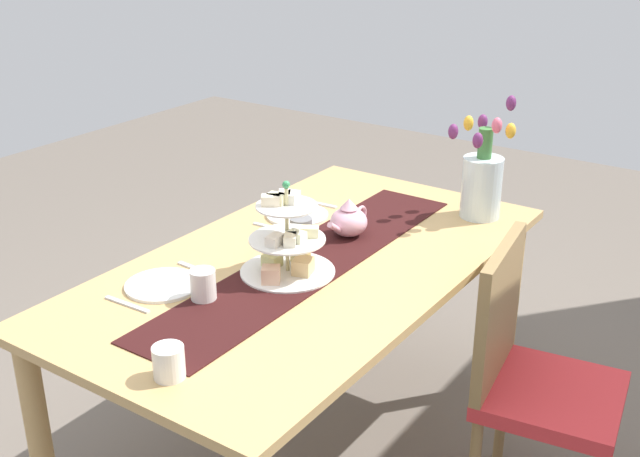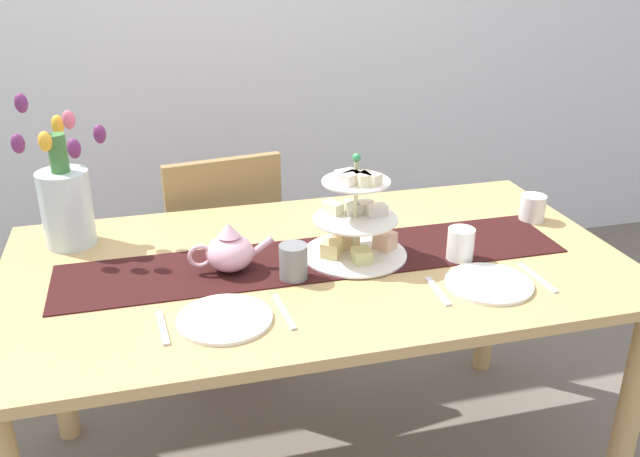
{
  "view_description": "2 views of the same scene",
  "coord_description": "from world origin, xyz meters",
  "px_view_note": "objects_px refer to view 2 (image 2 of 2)",
  "views": [
    {
      "loc": [
        1.9,
        1.35,
        1.88
      ],
      "look_at": [
        -0.06,
        0.01,
        0.87
      ],
      "focal_mm": 44.5,
      "sensor_mm": 36.0,
      "label": 1
    },
    {
      "loc": [
        -0.43,
        -1.66,
        1.62
      ],
      "look_at": [
        0.03,
        0.08,
        0.84
      ],
      "focal_mm": 37.95,
      "sensor_mm": 36.0,
      "label": 2
    }
  ],
  "objects_px": {
    "knife_left": "(284,312)",
    "fork_right": "(438,291)",
    "dining_table": "(317,293)",
    "dinner_plate_right": "(489,283)",
    "cream_jug": "(533,208)",
    "teapot": "(229,251)",
    "knife_right": "(538,278)",
    "tiered_cake_stand": "(356,224)",
    "fork_left": "(163,328)",
    "tulip_vase": "(65,199)",
    "mug_white_text": "(461,244)",
    "dinner_plate_left": "(225,319)",
    "mug_grey": "(293,262)",
    "chair_left": "(220,252)"
  },
  "relations": [
    {
      "from": "tiered_cake_stand",
      "to": "knife_left",
      "type": "height_order",
      "value": "tiered_cake_stand"
    },
    {
      "from": "knife_left",
      "to": "mug_white_text",
      "type": "relative_size",
      "value": 1.79
    },
    {
      "from": "fork_left",
      "to": "fork_right",
      "type": "bearing_deg",
      "value": 0.0
    },
    {
      "from": "mug_grey",
      "to": "dinner_plate_left",
      "type": "bearing_deg",
      "value": -141.15
    },
    {
      "from": "tiered_cake_stand",
      "to": "fork_right",
      "type": "height_order",
      "value": "tiered_cake_stand"
    },
    {
      "from": "knife_left",
      "to": "mug_grey",
      "type": "height_order",
      "value": "mug_grey"
    },
    {
      "from": "tiered_cake_stand",
      "to": "mug_white_text",
      "type": "distance_m",
      "value": 0.3
    },
    {
      "from": "tiered_cake_stand",
      "to": "fork_left",
      "type": "xyz_separation_m",
      "value": [
        -0.55,
        -0.26,
        -0.1
      ]
    },
    {
      "from": "dining_table",
      "to": "knife_right",
      "type": "height_order",
      "value": "knife_right"
    },
    {
      "from": "chair_left",
      "to": "knife_right",
      "type": "bearing_deg",
      "value": -52.08
    },
    {
      "from": "knife_right",
      "to": "tiered_cake_stand",
      "type": "bearing_deg",
      "value": 148.9
    },
    {
      "from": "mug_white_text",
      "to": "cream_jug",
      "type": "bearing_deg",
      "value": 30.39
    },
    {
      "from": "tulip_vase",
      "to": "fork_left",
      "type": "xyz_separation_m",
      "value": [
        0.24,
        -0.56,
        -0.14
      ]
    },
    {
      "from": "knife_left",
      "to": "knife_right",
      "type": "xyz_separation_m",
      "value": [
        0.7,
        0.0,
        0.0
      ]
    },
    {
      "from": "cream_jug",
      "to": "fork_right",
      "type": "xyz_separation_m",
      "value": [
        -0.49,
        -0.37,
        -0.04
      ]
    },
    {
      "from": "tulip_vase",
      "to": "dinner_plate_left",
      "type": "distance_m",
      "value": 0.69
    },
    {
      "from": "fork_left",
      "to": "fork_right",
      "type": "xyz_separation_m",
      "value": [
        0.7,
        0.0,
        0.0
      ]
    },
    {
      "from": "tulip_vase",
      "to": "chair_left",
      "type": "bearing_deg",
      "value": 40.65
    },
    {
      "from": "fork_left",
      "to": "dining_table",
      "type": "bearing_deg",
      "value": 30.33
    },
    {
      "from": "cream_jug",
      "to": "knife_right",
      "type": "bearing_deg",
      "value": -118.48
    },
    {
      "from": "dinner_plate_right",
      "to": "knife_right",
      "type": "relative_size",
      "value": 1.35
    },
    {
      "from": "dining_table",
      "to": "dinner_plate_right",
      "type": "height_order",
      "value": "dinner_plate_right"
    },
    {
      "from": "cream_jug",
      "to": "mug_grey",
      "type": "xyz_separation_m",
      "value": [
        -0.83,
        -0.2,
        0.01
      ]
    },
    {
      "from": "dining_table",
      "to": "fork_left",
      "type": "height_order",
      "value": "fork_left"
    },
    {
      "from": "teapot",
      "to": "knife_right",
      "type": "xyz_separation_m",
      "value": [
        0.79,
        -0.26,
        -0.06
      ]
    },
    {
      "from": "cream_jug",
      "to": "tiered_cake_stand",
      "type": "bearing_deg",
      "value": -170.49
    },
    {
      "from": "knife_left",
      "to": "mug_white_text",
      "type": "distance_m",
      "value": 0.57
    },
    {
      "from": "knife_left",
      "to": "dinner_plate_right",
      "type": "xyz_separation_m",
      "value": [
        0.55,
        0.0,
        0.0
      ]
    },
    {
      "from": "mug_grey",
      "to": "mug_white_text",
      "type": "distance_m",
      "value": 0.48
    },
    {
      "from": "tulip_vase",
      "to": "mug_white_text",
      "type": "relative_size",
      "value": 4.69
    },
    {
      "from": "dining_table",
      "to": "tiered_cake_stand",
      "type": "bearing_deg",
      "value": 1.27
    },
    {
      "from": "teapot",
      "to": "dinner_plate_left",
      "type": "bearing_deg",
      "value": -100.93
    },
    {
      "from": "dinner_plate_left",
      "to": "knife_left",
      "type": "xyz_separation_m",
      "value": [
        0.14,
        0.0,
        -0.0
      ]
    },
    {
      "from": "dining_table",
      "to": "fork_left",
      "type": "relative_size",
      "value": 11.59
    },
    {
      "from": "fork_left",
      "to": "knife_right",
      "type": "bearing_deg",
      "value": 0.0
    },
    {
      "from": "teapot",
      "to": "knife_left",
      "type": "height_order",
      "value": "teapot"
    },
    {
      "from": "chair_left",
      "to": "cream_jug",
      "type": "relative_size",
      "value": 10.71
    },
    {
      "from": "dinner_plate_left",
      "to": "knife_left",
      "type": "bearing_deg",
      "value": 0.0
    },
    {
      "from": "teapot",
      "to": "mug_grey",
      "type": "bearing_deg",
      "value": -30.1
    },
    {
      "from": "chair_left",
      "to": "knife_left",
      "type": "distance_m",
      "value": 1.0
    },
    {
      "from": "teapot",
      "to": "tulip_vase",
      "type": "relative_size",
      "value": 0.54
    },
    {
      "from": "dining_table",
      "to": "dinner_plate_right",
      "type": "bearing_deg",
      "value": -32.85
    },
    {
      "from": "knife_left",
      "to": "fork_right",
      "type": "relative_size",
      "value": 1.13
    },
    {
      "from": "dinner_plate_left",
      "to": "mug_grey",
      "type": "height_order",
      "value": "mug_grey"
    },
    {
      "from": "dining_table",
      "to": "dinner_plate_right",
      "type": "relative_size",
      "value": 7.56
    },
    {
      "from": "mug_grey",
      "to": "cream_jug",
      "type": "bearing_deg",
      "value": 13.47
    },
    {
      "from": "dining_table",
      "to": "fork_right",
      "type": "distance_m",
      "value": 0.38
    },
    {
      "from": "tulip_vase",
      "to": "mug_grey",
      "type": "bearing_deg",
      "value": -33.43
    },
    {
      "from": "teapot",
      "to": "fork_right",
      "type": "bearing_deg",
      "value": -27.26
    },
    {
      "from": "knife_left",
      "to": "mug_grey",
      "type": "distance_m",
      "value": 0.18
    }
  ]
}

